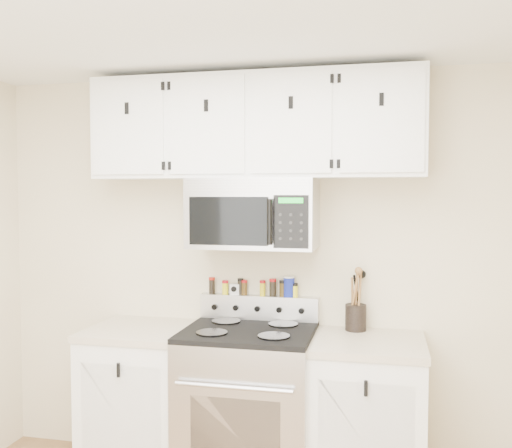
{
  "coord_description": "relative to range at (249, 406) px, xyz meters",
  "views": [
    {
      "loc": [
        0.77,
        -1.8,
        1.75
      ],
      "look_at": [
        0.04,
        1.45,
        1.57
      ],
      "focal_mm": 40.0,
      "sensor_mm": 36.0,
      "label": 1
    }
  ],
  "objects": [
    {
      "name": "back_wall",
      "position": [
        0.0,
        0.32,
        0.76
      ],
      "size": [
        3.5,
        0.01,
        2.5
      ],
      "primitive_type": "cube",
      "color": "#C8B696",
      "rests_on": "floor"
    },
    {
      "name": "range",
      "position": [
        0.0,
        0.0,
        0.0
      ],
      "size": [
        0.76,
        0.65,
        1.1
      ],
      "color": "#B7B7BA",
      "rests_on": "floor"
    },
    {
      "name": "base_cabinet_left",
      "position": [
        -0.69,
        0.02,
        -0.03
      ],
      "size": [
        0.64,
        0.62,
        0.92
      ],
      "color": "white",
      "rests_on": "floor"
    },
    {
      "name": "base_cabinet_right",
      "position": [
        0.69,
        0.02,
        -0.03
      ],
      "size": [
        0.64,
        0.62,
        0.92
      ],
      "color": "white",
      "rests_on": "floor"
    },
    {
      "name": "microwave",
      "position": [
        0.0,
        0.13,
        1.14
      ],
      "size": [
        0.76,
        0.44,
        0.42
      ],
      "color": "#9E9EA3",
      "rests_on": "back_wall"
    },
    {
      "name": "upper_cabinets",
      "position": [
        -0.0,
        0.15,
        1.66
      ],
      "size": [
        2.0,
        0.35,
        0.62
      ],
      "color": "white",
      "rests_on": "back_wall"
    },
    {
      "name": "utensil_crock",
      "position": [
        0.61,
        0.23,
        0.53
      ],
      "size": [
        0.13,
        0.13,
        0.37
      ],
      "color": "black",
      "rests_on": "base_cabinet_right"
    },
    {
      "name": "kitchen_timer",
      "position": [
        -0.16,
        0.28,
        0.65
      ],
      "size": [
        0.07,
        0.06,
        0.07
      ],
      "primitive_type": "cube",
      "rotation": [
        0.0,
        0.0,
        0.16
      ],
      "color": "silver",
      "rests_on": "range"
    },
    {
      "name": "salt_canister",
      "position": [
        0.19,
        0.28,
        0.68
      ],
      "size": [
        0.07,
        0.07,
        0.13
      ],
      "color": "navy",
      "rests_on": "range"
    },
    {
      "name": "spice_jar_0",
      "position": [
        -0.31,
        0.28,
        0.67
      ],
      "size": [
        0.04,
        0.04,
        0.11
      ],
      "color": "black",
      "rests_on": "range"
    },
    {
      "name": "spice_jar_1",
      "position": [
        -0.22,
        0.28,
        0.66
      ],
      "size": [
        0.04,
        0.04,
        0.09
      ],
      "color": "yellow",
      "rests_on": "range"
    },
    {
      "name": "spice_jar_2",
      "position": [
        -0.12,
        0.28,
        0.67
      ],
      "size": [
        0.04,
        0.04,
        0.11
      ],
      "color": "black",
      "rests_on": "range"
    },
    {
      "name": "spice_jar_3",
      "position": [
        -0.1,
        0.28,
        0.66
      ],
      "size": [
        0.04,
        0.04,
        0.1
      ],
      "color": "#442F10",
      "rests_on": "range"
    },
    {
      "name": "spice_jar_4",
      "position": [
        0.02,
        0.28,
        0.66
      ],
      "size": [
        0.04,
        0.04,
        0.1
      ],
      "color": "gold",
      "rests_on": "range"
    },
    {
      "name": "spice_jar_5",
      "position": [
        0.09,
        0.28,
        0.67
      ],
      "size": [
        0.04,
        0.04,
        0.11
      ],
      "color": "black",
      "rests_on": "range"
    },
    {
      "name": "spice_jar_6",
      "position": [
        0.15,
        0.28,
        0.66
      ],
      "size": [
        0.04,
        0.04,
        0.1
      ],
      "color": "#412F0F",
      "rests_on": "range"
    },
    {
      "name": "spice_jar_7",
      "position": [
        0.23,
        0.28,
        0.66
      ],
      "size": [
        0.04,
        0.04,
        0.09
      ],
      "color": "yellow",
      "rests_on": "range"
    }
  ]
}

